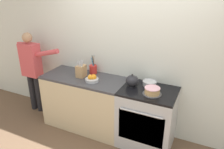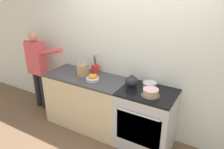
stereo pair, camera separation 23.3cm
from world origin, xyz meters
The scene contains 11 objects.
ground_plane centered at (0.00, 0.00, 0.00)m, with size 16.00×16.00×0.00m, color brown.
wall_back centered at (0.00, 0.63, 1.30)m, with size 8.00×0.04×2.60m.
counter_cabinet centered at (-0.73, 0.30, 0.45)m, with size 1.35×0.61×0.90m.
stove_range centered at (0.34, 0.30, 0.45)m, with size 0.78×0.64×0.90m.
layer_cake centered at (0.41, 0.21, 0.94)m, with size 0.25×0.25×0.10m.
tea_kettle centered at (0.07, 0.34, 0.98)m, with size 0.23×0.19×0.19m.
mixing_bowl centered at (0.30, 0.46, 0.93)m, with size 0.21×0.21×0.07m.
knife_block centered at (-0.78, 0.31, 0.99)m, with size 0.12×0.15×0.28m.
utensil_crock centered at (-0.68, 0.51, 0.97)m, with size 0.12×0.12×0.32m.
fruit_bowl centered at (-0.54, 0.23, 0.94)m, with size 0.20×0.20×0.11m.
person_baker centered at (-1.84, 0.32, 0.89)m, with size 0.89×0.20×1.50m.
Camera 2 is at (1.25, -2.26, 2.28)m, focal length 35.00 mm.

